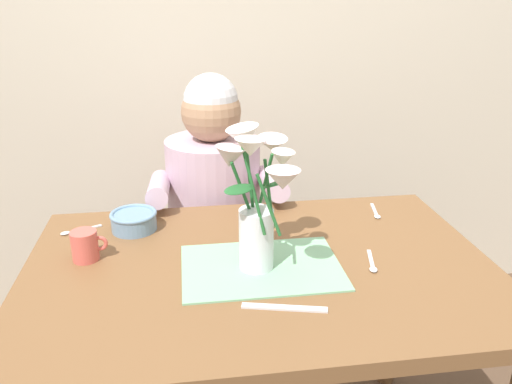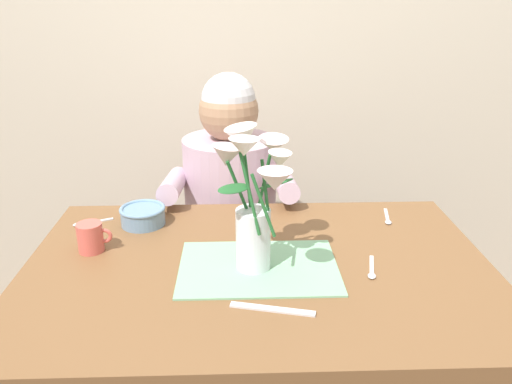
# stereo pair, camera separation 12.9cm
# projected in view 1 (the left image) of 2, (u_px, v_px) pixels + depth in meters

# --- Properties ---
(wood_panel_backdrop) EXTENTS (4.00, 0.10, 2.50)m
(wood_panel_backdrop) POSITION_uv_depth(u_px,v_px,m) (222.00, 28.00, 2.09)
(wood_panel_backdrop) COLOR beige
(wood_panel_backdrop) RESTS_ON ground_plane
(dining_table) EXTENTS (1.20, 0.80, 0.74)m
(dining_table) POSITION_uv_depth(u_px,v_px,m) (260.00, 296.00, 1.34)
(dining_table) COLOR brown
(dining_table) RESTS_ON ground_plane
(seated_person) EXTENTS (0.45, 0.47, 1.14)m
(seated_person) POSITION_uv_depth(u_px,v_px,m) (215.00, 226.00, 1.93)
(seated_person) COLOR #4C4C56
(seated_person) RESTS_ON ground_plane
(striped_placemat) EXTENTS (0.40, 0.28, 0.00)m
(striped_placemat) POSITION_uv_depth(u_px,v_px,m) (261.00, 267.00, 1.29)
(striped_placemat) COLOR #7AB289
(striped_placemat) RESTS_ON dining_table
(flower_vase) EXTENTS (0.21, 0.28, 0.36)m
(flower_vase) POSITION_uv_depth(u_px,v_px,m) (257.00, 195.00, 1.21)
(flower_vase) COLOR silver
(flower_vase) RESTS_ON dining_table
(ceramic_bowl) EXTENTS (0.14, 0.14, 0.06)m
(ceramic_bowl) POSITION_uv_depth(u_px,v_px,m) (134.00, 220.00, 1.49)
(ceramic_bowl) COLOR #6689A8
(ceramic_bowl) RESTS_ON dining_table
(dinner_knife) EXTENTS (0.19, 0.06, 0.00)m
(dinner_knife) POSITION_uv_depth(u_px,v_px,m) (284.00, 308.00, 1.12)
(dinner_knife) COLOR silver
(dinner_knife) RESTS_ON dining_table
(tea_cup) EXTENTS (0.09, 0.07, 0.08)m
(tea_cup) POSITION_uv_depth(u_px,v_px,m) (85.00, 246.00, 1.32)
(tea_cup) COLOR #CC564C
(tea_cup) RESTS_ON dining_table
(spoon_0) EXTENTS (0.11, 0.06, 0.01)m
(spoon_0) POSITION_uv_depth(u_px,v_px,m) (75.00, 231.00, 1.48)
(spoon_0) COLOR silver
(spoon_0) RESTS_ON dining_table
(spoon_1) EXTENTS (0.04, 0.12, 0.01)m
(spoon_1) POSITION_uv_depth(u_px,v_px,m) (372.00, 265.00, 1.30)
(spoon_1) COLOR silver
(spoon_1) RESTS_ON dining_table
(spoon_2) EXTENTS (0.04, 0.12, 0.01)m
(spoon_2) POSITION_uv_depth(u_px,v_px,m) (376.00, 213.00, 1.60)
(spoon_2) COLOR silver
(spoon_2) RESTS_ON dining_table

